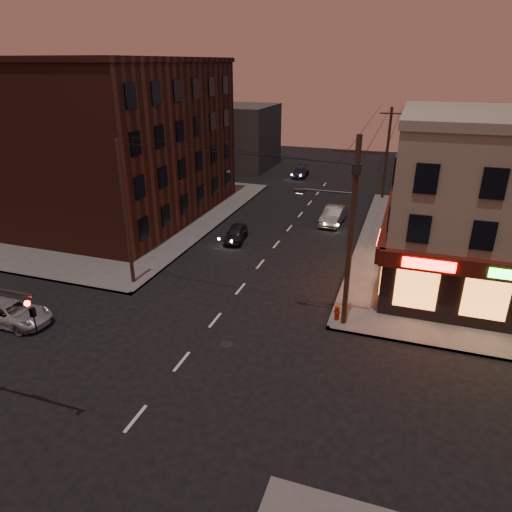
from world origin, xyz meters
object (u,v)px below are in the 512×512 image
at_px(suv_cross, 12,313).
at_px(sedan_far, 301,172).
at_px(fire_hydrant, 337,312).
at_px(sedan_mid, 334,215).
at_px(sedan_near, 236,233).

bearing_deg(suv_cross, sedan_far, -9.95).
relative_size(suv_cross, fire_hydrant, 5.18).
distance_m(suv_cross, sedan_mid, 26.15).
bearing_deg(sedan_far, sedan_mid, -69.41).
bearing_deg(fire_hydrant, sedan_near, 134.80).
bearing_deg(fire_hydrant, sedan_mid, 100.54).
relative_size(sedan_near, sedan_mid, 0.80).
height_order(suv_cross, sedan_mid, sedan_mid).
bearing_deg(sedan_far, suv_cross, -102.29).
distance_m(sedan_mid, fire_hydrant, 16.78).
bearing_deg(sedan_near, fire_hydrant, -52.43).
distance_m(sedan_near, sedan_far, 23.06).
relative_size(sedan_mid, sedan_far, 1.11).
height_order(sedan_mid, fire_hydrant, sedan_mid).
height_order(suv_cross, fire_hydrant, suv_cross).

